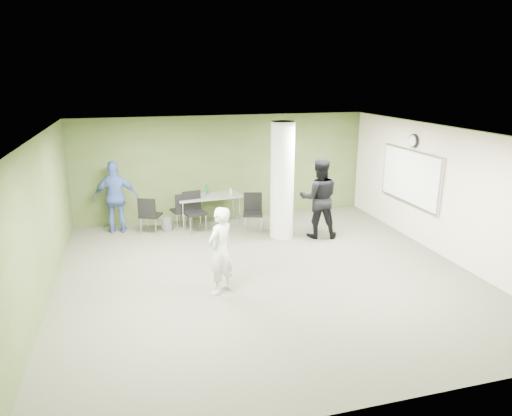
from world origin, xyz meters
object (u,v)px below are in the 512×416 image
object	(u,v)px
folding_table	(209,197)
man_black	(319,198)
woman_white	(220,251)
chair_back_left	(149,213)
man_blue	(116,197)

from	to	relation	value
folding_table	man_black	world-z (taller)	man_black
folding_table	woman_white	xyz separation A→B (m)	(-0.47, -3.96, 0.07)
woman_white	man_black	bearing A→B (deg)	179.15
chair_back_left	man_blue	bearing A→B (deg)	-0.42
chair_back_left	man_black	world-z (taller)	man_black
folding_table	chair_back_left	distance (m)	1.61
chair_back_left	folding_table	bearing A→B (deg)	-142.26
man_black	man_blue	size ratio (longest dim) A/B	1.07
chair_back_left	man_blue	distance (m)	0.92
folding_table	man_black	size ratio (longest dim) A/B	0.88
man_black	chair_back_left	bearing A→B (deg)	-2.59
woman_white	man_blue	xyz separation A→B (m)	(-1.85, 3.96, 0.10)
chair_back_left	woman_white	size ratio (longest dim) A/B	0.58
folding_table	chair_back_left	bearing A→B (deg)	-171.66
folding_table	man_black	bearing A→B (deg)	-38.67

